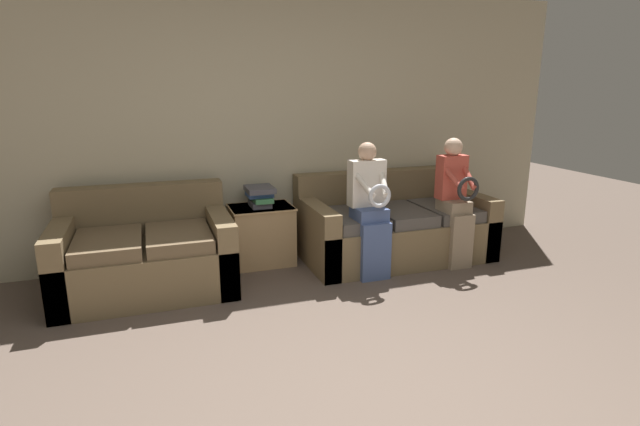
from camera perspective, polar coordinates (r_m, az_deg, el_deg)
The scene contains 7 objects.
wall_back at distance 4.86m, azimuth -7.83°, elevation 9.69°, with size 6.63×0.06×2.55m.
couch_main at distance 5.00m, azimuth 8.31°, elevation -1.61°, with size 1.80×0.95×0.81m.
couch_side at distance 4.41m, azimuth -19.30°, elevation -4.49°, with size 1.39×0.96×0.83m.
child_left_seated at distance 4.39m, azimuth 5.75°, elevation 0.85°, with size 0.32×0.37×1.19m.
child_right_seated at distance 4.81m, azimuth 15.22°, elevation 1.83°, with size 0.27×0.37×1.19m.
side_shelf at distance 4.78m, azimuth -6.66°, elevation -2.42°, with size 0.59×0.45×0.56m.
book_stack at distance 4.69m, azimuth -6.88°, elevation 1.99°, with size 0.25×0.30×0.19m.
Camera 1 is at (-0.96, -1.77, 1.68)m, focal length 28.00 mm.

